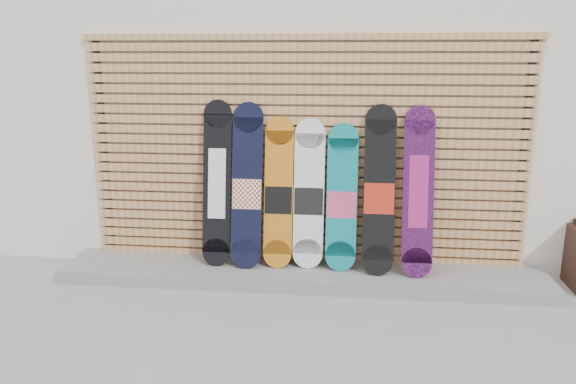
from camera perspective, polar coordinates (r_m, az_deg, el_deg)
name	(u,v)px	position (r m, az deg, el deg)	size (l,w,h in m)	color
ground	(312,312)	(4.83, 2.48, -12.11)	(80.00, 80.00, 0.00)	gray
building	(368,77)	(7.84, 8.15, 11.49)	(12.00, 5.00, 3.60)	silver
concrete_step	(302,274)	(5.43, 1.39, -8.33)	(4.60, 0.70, 0.12)	slate
slat_wall	(305,151)	(5.39, 1.74, 4.22)	(4.26, 0.08, 2.29)	#B6804C
snowboard_0	(217,184)	(5.41, -7.22, 0.86)	(0.27, 0.31, 1.57)	black
snowboard_1	(247,187)	(5.33, -4.18, 0.51)	(0.29, 0.35, 1.56)	black
snowboard_2	(279,194)	(5.32, -0.96, -0.18)	(0.27, 0.30, 1.42)	#C37014
snowboard_3	(309,195)	(5.31, 2.13, -0.29)	(0.29, 0.27, 1.41)	silver
snowboard_4	(342,198)	(5.28, 5.49, -0.66)	(0.29, 0.31, 1.37)	#0D797E
snowboard_5	(379,191)	(5.23, 9.25, 0.07)	(0.29, 0.39, 1.55)	black
snowboard_6	(418,192)	(5.26, 13.10, 0.04)	(0.28, 0.40, 1.54)	black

